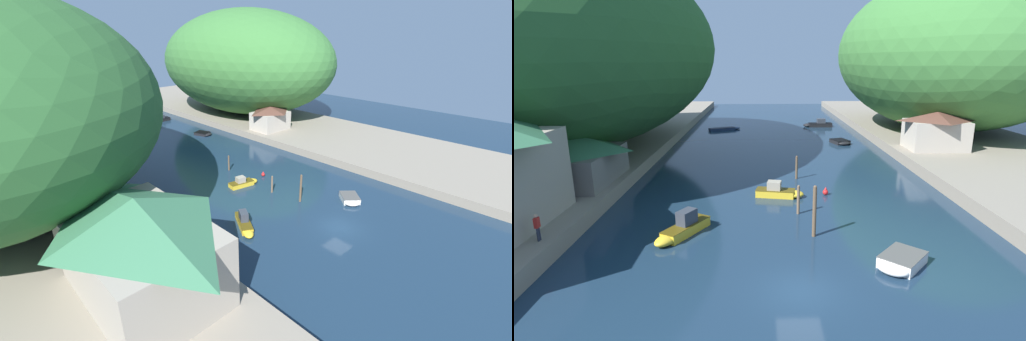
# 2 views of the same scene
# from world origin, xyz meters

# --- Properties ---
(water_surface) EXTENTS (130.00, 130.00, 0.00)m
(water_surface) POSITION_xyz_m (0.00, 30.00, 0.00)
(water_surface) COLOR #192D42
(water_surface) RESTS_ON ground
(left_bank) EXTENTS (22.00, 120.00, 1.25)m
(left_bank) POSITION_xyz_m (-25.50, 30.00, 0.62)
(left_bank) COLOR gray
(left_bank) RESTS_ON ground
(right_bank) EXTENTS (22.00, 120.00, 1.25)m
(right_bank) POSITION_xyz_m (25.50, 30.00, 0.62)
(right_bank) COLOR gray
(right_bank) RESTS_ON ground
(hillside_right) EXTENTS (32.38, 45.33, 22.91)m
(hillside_right) POSITION_xyz_m (26.60, 44.53, 12.70)
(hillside_right) COLOR #387033
(hillside_right) RESTS_ON right_bank
(waterfront_building) EXTENTS (8.99, 13.59, 8.08)m
(waterfront_building) POSITION_xyz_m (-20.36, 4.38, 5.41)
(waterfront_building) COLOR gray
(waterfront_building) RESTS_ON left_bank
(boathouse_shed) EXTENTS (8.24, 9.42, 4.49)m
(boathouse_shed) POSITION_xyz_m (-19.06, 16.24, 3.57)
(boathouse_shed) COLOR slate
(boathouse_shed) RESTS_ON left_bank
(right_bank_cottage) EXTENTS (7.26, 5.46, 4.53)m
(right_bank_cottage) POSITION_xyz_m (19.32, 29.19, 3.58)
(right_bank_cottage) COLOR #B2A899
(right_bank_cottage) RESTS_ON right_bank
(boat_yellow_tender) EXTENTS (3.02, 3.83, 0.56)m
(boat_yellow_tender) POSITION_xyz_m (9.72, 38.48, 0.27)
(boat_yellow_tender) COLOR black
(boat_yellow_tender) RESTS_ON water_surface
(boat_near_quay) EXTENTS (4.42, 2.10, 1.40)m
(boat_near_quay) POSITION_xyz_m (-0.35, 15.23, 0.43)
(boat_near_quay) COLOR gold
(boat_near_quay) RESTS_ON water_surface
(boat_white_cruiser) EXTENTS (5.74, 3.46, 0.43)m
(boat_white_cruiser) POSITION_xyz_m (-8.13, 51.06, 0.21)
(boat_white_cruiser) COLOR navy
(boat_white_cruiser) RESTS_ON water_surface
(boat_open_rowboat) EXTENTS (3.51, 4.96, 1.67)m
(boat_open_rowboat) POSITION_xyz_m (-7.53, 7.14, 0.50)
(boat_open_rowboat) COLOR gold
(boat_open_rowboat) RESTS_ON water_surface
(boat_moored_right) EXTENTS (5.34, 1.85, 1.48)m
(boat_moored_right) POSITION_xyz_m (8.43, 54.33, 0.46)
(boat_moored_right) COLOR black
(boat_moored_right) RESTS_ON water_surface
(boat_small_dinghy) EXTENTS (3.73, 3.81, 0.71)m
(boat_small_dinghy) POSITION_xyz_m (6.01, 2.39, 0.35)
(boat_small_dinghy) COLOR silver
(boat_small_dinghy) RESTS_ON water_surface
(mooring_post_nearest) EXTENTS (0.27, 0.27, 3.67)m
(mooring_post_nearest) POSITION_xyz_m (1.57, 6.84, 1.84)
(mooring_post_nearest) COLOR brown
(mooring_post_nearest) RESTS_ON water_surface
(mooring_post_second) EXTENTS (0.24, 0.24, 2.37)m
(mooring_post_second) POSITION_xyz_m (0.88, 11.06, 1.19)
(mooring_post_second) COLOR brown
(mooring_post_second) RESTS_ON water_surface
(mooring_post_fourth) EXTENTS (0.23, 0.23, 2.42)m
(mooring_post_fourth) POSITION_xyz_m (1.61, 20.81, 1.22)
(mooring_post_fourth) COLOR brown
(mooring_post_fourth) RESTS_ON water_surface
(channel_buoy_near) EXTENTS (0.51, 0.51, 0.76)m
(channel_buoy_near) POSITION_xyz_m (3.77, 15.60, 0.29)
(channel_buoy_near) COLOR red
(channel_buoy_near) RESTS_ON water_surface
(person_on_quay) EXTENTS (0.27, 0.41, 1.69)m
(person_on_quay) POSITION_xyz_m (-15.68, 16.28, 2.22)
(person_on_quay) COLOR #282D3D
(person_on_quay) RESTS_ON left_bank
(person_by_boathouse) EXTENTS (0.24, 0.39, 1.69)m
(person_by_boathouse) POSITION_xyz_m (-15.39, 3.92, 2.22)
(person_by_boathouse) COLOR #282D3D
(person_by_boathouse) RESTS_ON left_bank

